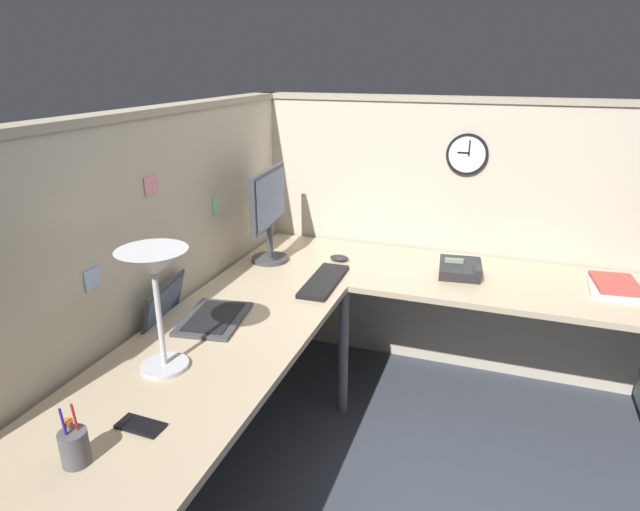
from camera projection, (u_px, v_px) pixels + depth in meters
The scene contains 17 objects.
ground_plane at pixel (364, 435), 2.67m from camera, with size 6.80×6.80×0.00m, color #383D47.
cubicle_wall_back at pixel (155, 294), 2.34m from camera, with size 2.57×0.12×1.58m.
cubicle_wall_right at pixel (451, 238), 3.08m from camera, with size 0.12×2.37×1.58m.
desk at pixel (370, 338), 2.31m from camera, with size 2.35×2.15×0.73m.
monitor at pixel (269, 209), 2.81m from camera, with size 0.46×0.20×0.50m.
laptop at pixel (192, 313), 2.25m from camera, with size 0.39×0.43×0.22m.
keyboard at pixel (324, 281), 2.62m from camera, with size 0.43×0.14×0.02m, color black.
computer_mouse at pixel (339, 258), 2.90m from camera, with size 0.06×0.10×0.03m, color #232326.
desk_lamp_dome at pixel (154, 273), 1.78m from camera, with size 0.24×0.24×0.44m.
pen_cup at pixel (74, 447), 1.43m from camera, with size 0.08×0.08×0.18m.
cell_phone at pixel (141, 426), 1.59m from camera, with size 0.07×0.14×0.01m, color black.
office_phone at pixel (461, 270), 2.69m from camera, with size 0.21×0.22×0.11m.
book_stack at pixel (614, 287), 2.53m from camera, with size 0.30×0.23×0.04m.
wall_clock at pixel (467, 154), 2.85m from camera, with size 0.04×0.22×0.22m.
pinned_note_leftmost at pixel (92, 279), 1.89m from camera, with size 0.07×0.00×0.08m, color #99B7E5.
pinned_note_middle at pixel (151, 185), 2.14m from camera, with size 0.09×0.00×0.07m, color pink.
pinned_note_rightmost at pixel (216, 205), 2.65m from camera, with size 0.06×0.00×0.08m, color #8CCC99.
Camera 1 is at (-2.14, -0.52, 1.76)m, focal length 29.99 mm.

